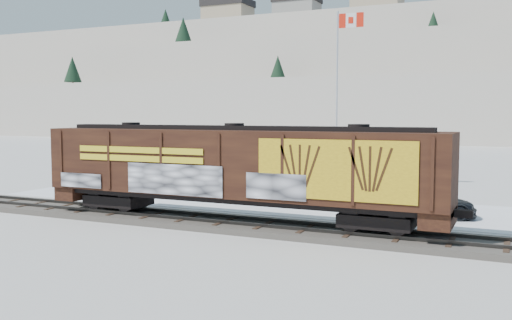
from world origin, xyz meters
The scene contains 9 objects.
ground centered at (0.00, 0.00, 0.00)m, with size 500.00×500.00×0.00m, color white.
rail_track centered at (0.00, 0.00, 0.15)m, with size 50.00×3.40×0.43m.
parking_strip centered at (0.00, 7.50, 0.01)m, with size 40.00×8.00×0.03m, color white.
hillside centered at (-0.05, 139.79, 14.37)m, with size 360.00×110.00×93.00m.
hopper_railcar centered at (-1.60, -0.01, 2.84)m, with size 19.36×3.06×4.30m.
flagpole centered at (-1.43, 16.00, 4.67)m, with size 2.30×0.90×12.46m.
car_silver centered at (-2.12, 8.21, 0.82)m, with size 1.85×4.61×1.57m, color silver.
car_white centered at (2.57, 7.57, 0.78)m, with size 1.60×4.57×1.51m, color silver.
car_dark centered at (5.93, 6.10, 0.80)m, with size 2.16×5.30×1.54m, color black.
Camera 1 is at (10.22, -23.38, 5.28)m, focal length 40.00 mm.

